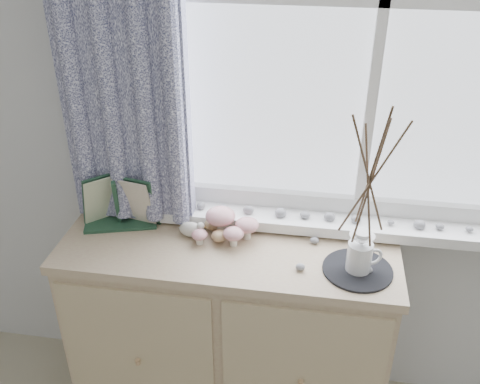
{
  "coord_description": "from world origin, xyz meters",
  "views": [
    {
      "loc": [
        0.14,
        0.24,
        1.96
      ],
      "look_at": [
        -0.1,
        1.7,
        1.1
      ],
      "focal_mm": 40.0,
      "sensor_mm": 36.0,
      "label": 1
    }
  ],
  "objects_px": {
    "sideboard": "(229,334)",
    "toadstool_cluster": "(228,224)",
    "twig_pitcher": "(371,176)",
    "botanical_book": "(115,205)"
  },
  "relations": [
    {
      "from": "toadstool_cluster",
      "to": "twig_pitcher",
      "type": "height_order",
      "value": "twig_pitcher"
    },
    {
      "from": "botanical_book",
      "to": "twig_pitcher",
      "type": "height_order",
      "value": "twig_pitcher"
    },
    {
      "from": "sideboard",
      "to": "toadstool_cluster",
      "type": "bearing_deg",
      "value": 101.62
    },
    {
      "from": "sideboard",
      "to": "toadstool_cluster",
      "type": "relative_size",
      "value": 5.18
    },
    {
      "from": "toadstool_cluster",
      "to": "twig_pitcher",
      "type": "bearing_deg",
      "value": -15.15
    },
    {
      "from": "sideboard",
      "to": "botanical_book",
      "type": "bearing_deg",
      "value": 174.69
    },
    {
      "from": "botanical_book",
      "to": "toadstool_cluster",
      "type": "height_order",
      "value": "botanical_book"
    },
    {
      "from": "sideboard",
      "to": "toadstool_cluster",
      "type": "xyz_separation_m",
      "value": [
        -0.01,
        0.05,
        0.48
      ]
    },
    {
      "from": "toadstool_cluster",
      "to": "twig_pitcher",
      "type": "xyz_separation_m",
      "value": [
        0.46,
        -0.12,
        0.3
      ]
    },
    {
      "from": "botanical_book",
      "to": "twig_pitcher",
      "type": "xyz_separation_m",
      "value": [
        0.87,
        -0.11,
        0.25
      ]
    }
  ]
}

